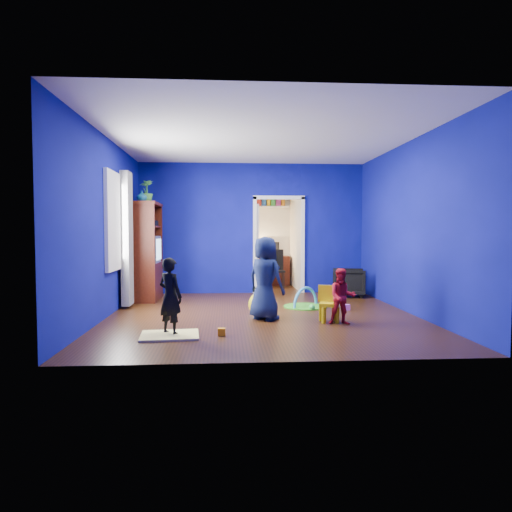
{
  "coord_description": "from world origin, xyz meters",
  "views": [
    {
      "loc": [
        -0.59,
        -7.45,
        1.37
      ],
      "look_at": [
        -0.07,
        0.4,
        0.95
      ],
      "focal_mm": 32.0,
      "sensor_mm": 36.0,
      "label": 1
    }
  ],
  "objects": [
    {
      "name": "yellow_blanket",
      "position": [
        -1.33,
        -1.48,
        0.01
      ],
      "size": [
        0.8,
        0.66,
        0.03
      ],
      "primitive_type": "cube",
      "rotation": [
        0.0,
        0.0,
        0.08
      ],
      "color": "#F2E07A",
      "rests_on": "floor"
    },
    {
      "name": "child_navy",
      "position": [
        0.02,
        -0.41,
        0.65
      ],
      "size": [
        0.75,
        0.73,
        1.3
      ],
      "primitive_type": "imported",
      "rotation": [
        0.0,
        0.0,
        2.4
      ],
      "color": "#10133D",
      "rests_on": "floor"
    },
    {
      "name": "doorway",
      "position": [
        0.6,
        2.75,
        1.05
      ],
      "size": [
        1.16,
        0.1,
        2.1
      ],
      "primitive_type": "cube",
      "color": "white",
      "rests_on": "floor"
    },
    {
      "name": "curtain",
      "position": [
        -2.37,
        0.9,
        1.25
      ],
      "size": [
        0.14,
        0.42,
        2.4
      ],
      "primitive_type": "cube",
      "color": "slate",
      "rests_on": "floor"
    },
    {
      "name": "study_desk",
      "position": [
        0.6,
        4.26,
        0.38
      ],
      "size": [
        0.88,
        0.44,
        0.75
      ],
      "primitive_type": "cube",
      "color": "#3D140A",
      "rests_on": "floor"
    },
    {
      "name": "book_shelf",
      "position": [
        0.6,
        4.37,
        2.02
      ],
      "size": [
        0.88,
        0.24,
        0.04
      ],
      "primitive_type": "cube",
      "color": "white",
      "rests_on": "study_desk"
    },
    {
      "name": "armchair",
      "position": [
        2.02,
        2.03,
        0.3
      ],
      "size": [
        0.78,
        0.76,
        0.6
      ],
      "primitive_type": "imported",
      "rotation": [
        0.0,
        0.0,
        1.37
      ],
      "color": "black",
      "rests_on": "floor"
    },
    {
      "name": "potted_plant",
      "position": [
        -2.22,
        2.08,
        2.2
      ],
      "size": [
        0.34,
        0.34,
        0.48
      ],
      "primitive_type": "imported",
      "rotation": [
        0.0,
        0.0,
        -0.29
      ],
      "color": "#3D8C33",
      "rests_on": "tv_armoire"
    },
    {
      "name": "toy_3",
      "position": [
        1.53,
        0.36,
        0.05
      ],
      "size": [
        0.1,
        0.08,
        0.1
      ],
      "primitive_type": "cube",
      "color": "#D04ECF",
      "rests_on": "floor"
    },
    {
      "name": "toy_2",
      "position": [
        0.91,
        0.38,
        0.06
      ],
      "size": [
        0.11,
        0.11,
        0.11
      ],
      "primitive_type": "sphere",
      "color": "green",
      "rests_on": "floor"
    },
    {
      "name": "ceiling",
      "position": [
        0.0,
        0.0,
        2.9
      ],
      "size": [
        5.0,
        5.5,
        0.01
      ],
      "primitive_type": "cube",
      "color": "white",
      "rests_on": "wall_back"
    },
    {
      "name": "hopper_ball",
      "position": [
        -0.03,
        -0.16,
        0.2
      ],
      "size": [
        0.4,
        0.4,
        0.4
      ],
      "primitive_type": "sphere",
      "color": "yellow",
      "rests_on": "floor"
    },
    {
      "name": "toy_0",
      "position": [
        1.65,
        1.29,
        0.06
      ],
      "size": [
        0.11,
        0.11,
        0.11
      ],
      "primitive_type": "sphere",
      "color": "#2994EB",
      "rests_on": "floor"
    },
    {
      "name": "wall_right",
      "position": [
        2.5,
        0.0,
        1.45
      ],
      "size": [
        0.02,
        5.5,
        2.9
      ],
      "primitive_type": "cube",
      "color": "#090D6D",
      "rests_on": "floor"
    },
    {
      "name": "vase",
      "position": [
        -2.22,
        1.56,
        2.06
      ],
      "size": [
        0.23,
        0.23,
        0.21
      ],
      "primitive_type": "imported",
      "rotation": [
        0.0,
        0.0,
        0.17
      ],
      "color": "#0D626A",
      "rests_on": "tv_armoire"
    },
    {
      "name": "crt_tv",
      "position": [
        -2.18,
        1.86,
        1.02
      ],
      "size": [
        0.46,
        0.7,
        0.54
      ],
      "primitive_type": "cube",
      "color": "silver",
      "rests_on": "tv_armoire"
    },
    {
      "name": "toy_1",
      "position": [
        -0.65,
        -1.49,
        0.05
      ],
      "size": [
        0.1,
        0.08,
        0.1
      ],
      "primitive_type": "cube",
      "color": "#FFA00D",
      "rests_on": "floor"
    },
    {
      "name": "kid_chair",
      "position": [
        0.97,
        -0.67,
        0.25
      ],
      "size": [
        0.35,
        0.35,
        0.5
      ],
      "primitive_type": "cube",
      "rotation": [
        0.0,
        0.0,
        -0.3
      ],
      "color": "yellow",
      "rests_on": "floor"
    },
    {
      "name": "desk_monitor",
      "position": [
        0.6,
        4.38,
        0.95
      ],
      "size": [
        0.4,
        0.05,
        0.32
      ],
      "primitive_type": "cube",
      "color": "black",
      "rests_on": "study_desk"
    },
    {
      "name": "toy_arch",
      "position": [
        0.86,
        0.73,
        0.02
      ],
      "size": [
        0.55,
        0.54,
        0.72
      ],
      "primitive_type": "torus",
      "rotation": [
        1.57,
        0.0,
        0.77
      ],
      "color": "#3F8CD8",
      "rests_on": "floor"
    },
    {
      "name": "wall_front",
      "position": [
        0.0,
        -2.75,
        1.45
      ],
      "size": [
        5.0,
        0.02,
        2.9
      ],
      "primitive_type": "cube",
      "color": "#090D6D",
      "rests_on": "floor"
    },
    {
      "name": "folding_chair",
      "position": [
        0.6,
        3.3,
        0.46
      ],
      "size": [
        0.4,
        0.4,
        0.92
      ],
      "primitive_type": "cube",
      "color": "black",
      "rests_on": "floor"
    },
    {
      "name": "child_black",
      "position": [
        -1.33,
        -1.38,
        0.52
      ],
      "size": [
        0.45,
        0.43,
        1.03
      ],
      "primitive_type": "imported",
      "rotation": [
        0.0,
        0.0,
        2.48
      ],
      "color": "black",
      "rests_on": "floor"
    },
    {
      "name": "wall_left",
      "position": [
        -2.5,
        0.0,
        1.45
      ],
      "size": [
        0.02,
        5.5,
        2.9
      ],
      "primitive_type": "cube",
      "color": "#090D6D",
      "rests_on": "floor"
    },
    {
      "name": "play_mat",
      "position": [
        0.86,
        0.73,
        0.01
      ],
      "size": [
        0.8,
        0.8,
        0.02
      ],
      "primitive_type": "cylinder",
      "color": "green",
      "rests_on": "floor"
    },
    {
      "name": "floor",
      "position": [
        0.0,
        0.0,
        0.0
      ],
      "size": [
        5.0,
        5.5,
        0.01
      ],
      "primitive_type": "cube",
      "color": "black",
      "rests_on": "ground"
    },
    {
      "name": "toddler_red",
      "position": [
        1.12,
        -0.87,
        0.42
      ],
      "size": [
        0.43,
        0.35,
        0.83
      ],
      "primitive_type": "imported",
      "rotation": [
        0.0,
        0.0,
        -0.09
      ],
      "color": "red",
      "rests_on": "floor"
    },
    {
      "name": "window_left",
      "position": [
        -2.48,
        0.35,
        1.55
      ],
      "size": [
        0.03,
        0.95,
        1.55
      ],
      "primitive_type": "cube",
      "color": "white",
      "rests_on": "wall_left"
    },
    {
      "name": "wall_back",
      "position": [
        0.0,
        2.75,
        1.45
      ],
      "size": [
        5.0,
        0.02,
        2.9
      ],
      "primitive_type": "cube",
      "color": "#090D6D",
      "rests_on": "floor"
    },
    {
      "name": "alcove",
      "position": [
        0.6,
        3.62,
        1.25
      ],
      "size": [
        1.0,
        1.75,
        2.5
      ],
      "primitive_type": null,
      "color": "silver",
      "rests_on": "floor"
    },
    {
      "name": "tv_armoire",
      "position": [
        -2.22,
        1.86,
        0.98
      ],
      "size": [
        0.58,
        1.14,
        1.96
      ],
      "primitive_type": "cube",
      "color": "#3E110A",
      "rests_on": "floor"
    },
    {
      "name": "desk_lamp",
      "position": [
        0.32,
        4.32,
        0.93
      ],
      "size": [
        0.14,
        0.14,
        0.14
      ],
      "primitive_type": "sphere",
      "color": "#FFD88C",
      "rests_on": "study_desk"
    }
  ]
}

